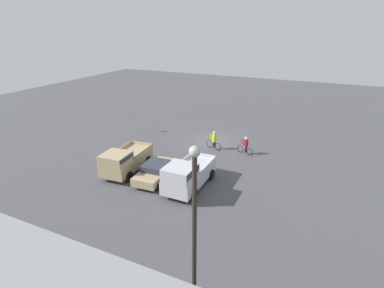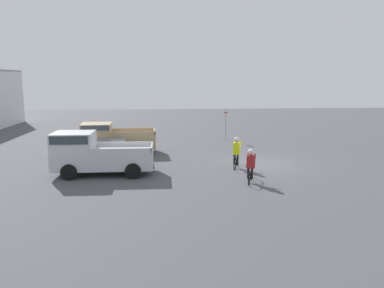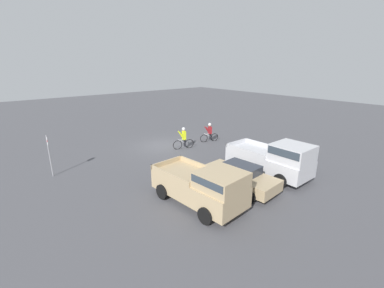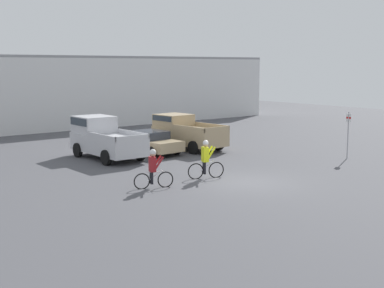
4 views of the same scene
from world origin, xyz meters
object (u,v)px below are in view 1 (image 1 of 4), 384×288
Objects in this scene: pickup_truck_1 at (124,160)px; lamppost at (194,235)px; cyclist_1 at (246,145)px; cyclist_0 at (214,140)px; fire_lane_sign at (135,118)px; sedan_0 at (156,171)px; pickup_truck_0 at (187,175)px.

pickup_truck_1 is 0.65× the size of lamppost.
cyclist_0 is at bearing 2.36° from cyclist_1.
fire_lane_sign is at bearing -49.97° from lamppost.
sedan_0 is 2.80m from pickup_truck_1.
fire_lane_sign is 0.34× the size of lamppost.
fire_lane_sign reaches higher than pickup_truck_0.
cyclist_0 is at bearing 174.31° from fire_lane_sign.
pickup_truck_0 is 2.87× the size of cyclist_0.
sedan_0 is 0.89× the size of pickup_truck_1.
cyclist_0 is at bearing -121.95° from pickup_truck_1.
lamppost is at bearing 130.03° from fire_lane_sign.
lamppost reaches higher than pickup_truck_0.
pickup_truck_0 is at bearing 177.37° from pickup_truck_1.
pickup_truck_1 reaches higher than cyclist_0.
cyclist_1 is at bearing -177.64° from cyclist_0.
cyclist_0 is (-4.66, -7.48, -0.18)m from pickup_truck_1.
pickup_truck_0 reaches higher than sedan_0.
pickup_truck_0 reaches higher than pickup_truck_1.
pickup_truck_1 is (5.57, -0.26, -0.08)m from pickup_truck_0.
fire_lane_sign is at bearing -39.92° from pickup_truck_0.
cyclist_0 is 1.06× the size of cyclist_1.
cyclist_1 is 12.50m from fire_lane_sign.
cyclist_0 is at bearing -104.42° from sedan_0.
lamppost is (-10.39, 9.67, 3.35)m from pickup_truck_1.
pickup_truck_1 is 1.92× the size of fire_lane_sign.
lamppost is at bearing 127.90° from sedan_0.
fire_lane_sign reaches higher than pickup_truck_1.
cyclist_0 is at bearing -71.52° from lamppost.
lamppost is at bearing 117.14° from pickup_truck_0.
pickup_truck_0 is 7.79m from cyclist_0.
cyclist_0 is 0.69× the size of fire_lane_sign.
sedan_0 is 2.62× the size of cyclist_1.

